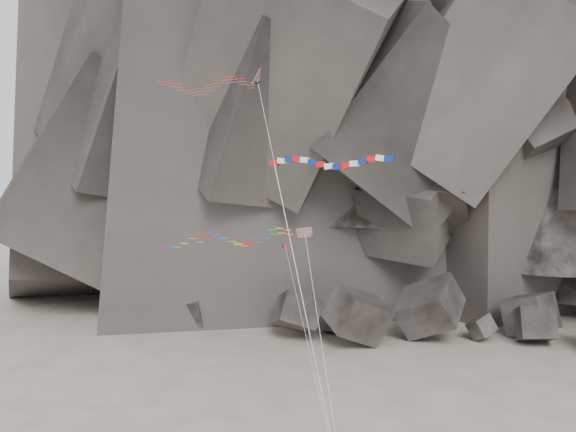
# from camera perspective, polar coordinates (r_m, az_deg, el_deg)

# --- Properties ---
(headland) EXTENTS (110.00, 70.00, 84.00)m
(headland) POSITION_cam_1_polar(r_m,az_deg,el_deg) (118.45, 6.90, 13.91)
(headland) COLOR #4F4640
(headland) RESTS_ON ground
(boulder_field) EXTENTS (63.35, 17.25, 8.77)m
(boulder_field) POSITION_cam_1_polar(r_m,az_deg,el_deg) (83.48, 13.01, -9.60)
(boulder_field) COLOR #47423F
(boulder_field) RESTS_ON ground
(delta_kite) EXTENTS (16.59, 15.84, 27.82)m
(delta_kite) POSITION_cam_1_polar(r_m,az_deg,el_deg) (51.59, -7.62, 11.52)
(delta_kite) COLOR red
(delta_kite) RESTS_ON ground
(banner_kite) EXTENTS (9.81, 16.14, 20.97)m
(banner_kite) POSITION_cam_1_polar(r_m,az_deg,el_deg) (48.89, 3.66, 4.68)
(banner_kite) COLOR red
(banner_kite) RESTS_ON ground
(parafoil_kite) EXTENTS (15.89, 12.43, 15.67)m
(parafoil_kite) POSITION_cam_1_polar(r_m,az_deg,el_deg) (48.33, -5.54, -2.00)
(parafoil_kite) COLOR gold
(parafoil_kite) RESTS_ON ground
(pennant_kite) EXTENTS (6.29, 14.34, 14.14)m
(pennant_kite) POSITION_cam_1_polar(r_m,az_deg,el_deg) (46.95, 0.66, -6.77)
(pennant_kite) COLOR red
(pennant_kite) RESTS_ON ground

